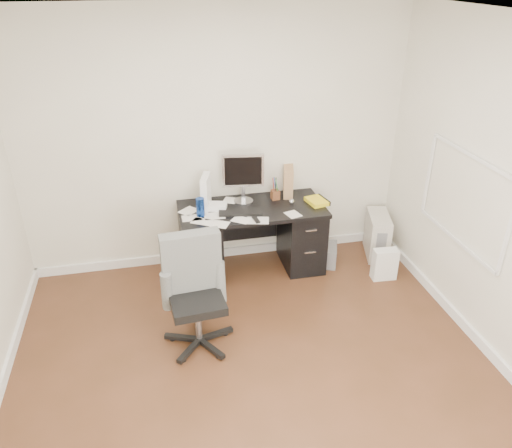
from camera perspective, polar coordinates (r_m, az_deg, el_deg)
The scene contains 18 objects.
ground at distance 4.20m, azimuth 0.27°, elevation -17.61°, with size 4.00×4.00×0.00m, color #442915.
room_shell at distance 3.27m, azimuth 0.77°, elevation 3.71°, with size 4.02×4.02×2.71m.
desk at distance 5.31m, azimuth -0.46°, elevation -1.49°, with size 1.50×0.70×0.75m.
loose_papers at distance 5.07m, azimuth -2.57°, elevation 1.46°, with size 1.10×0.60×0.00m, color silver, non-canonical shape.
lcd_monitor at distance 5.15m, azimuth -1.47°, elevation 5.25°, with size 0.43×0.25×0.54m, color #AEADB2, non-canonical shape.
keyboard at distance 5.02m, azimuth -1.77°, elevation 1.34°, with size 0.44×0.15×0.02m, color black.
computer_mouse at distance 5.22m, azimuth 4.09°, elevation 2.57°, with size 0.06×0.06×0.06m, color #AEADB2.
travel_mug at distance 4.96m, azimuth -6.39°, elevation 1.92°, with size 0.08×0.08×0.19m, color navy.
white_binder at distance 5.11m, azimuth -5.76°, elevation 3.69°, with size 0.14×0.29×0.34m, color white.
magazine_file at distance 5.38m, azimuth 3.71°, elevation 4.88°, with size 0.13×0.27×0.31m, color #936647.
pen_cup at distance 5.29m, azimuth 2.23°, elevation 4.07°, with size 0.10×0.10×0.24m, color #542F18, non-canonical shape.
yellow_book at distance 5.27m, azimuth 6.98°, elevation 2.61°, with size 0.18×0.24×0.04m, color yellow.
paper_remote at distance 4.88m, azimuth 0.20°, elevation 0.49°, with size 0.22×0.17×0.02m, color silver, non-canonical shape.
office_chair at distance 4.25m, azimuth -6.82°, elevation -8.15°, with size 0.58×0.58×1.02m, color #50524F, non-canonical shape.
pc_tower at distance 5.82m, azimuth 13.70°, elevation -1.24°, with size 0.22×0.49×0.49m, color #B2ADA0.
shopping_bag at distance 5.44m, azimuth 14.48°, elevation -4.46°, with size 0.25×0.18×0.34m, color white.
wicker_basket at distance 5.43m, azimuth -7.15°, elevation -3.54°, with size 0.39×0.39×0.39m, color #503618.
desk_printer at distance 5.62m, azimuth 7.25°, elevation -3.39°, with size 0.37×0.31×0.22m, color slate.
Camera 1 is at (-0.65, -2.88, 2.99)m, focal length 35.00 mm.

